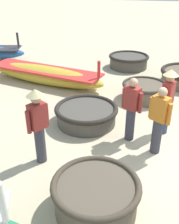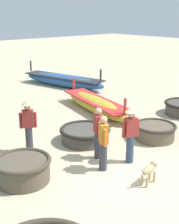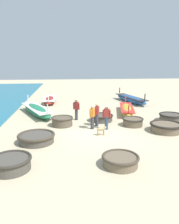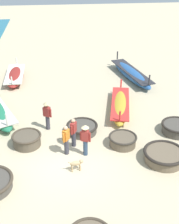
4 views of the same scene
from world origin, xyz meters
The scene contains 14 objects.
ground_plane centered at (0.00, 0.00, 0.00)m, with size 80.00×80.00×0.00m, color #C6B793.
coracle_nearest centered at (0.83, 2.50, 0.27)m, with size 1.70×1.70×0.49m.
coracle_center centered at (2.77, 1.09, 0.29)m, with size 1.44×1.44×0.54m.
coracle_front_left centered at (4.45, -0.37, 0.30)m, with size 1.98×1.98×0.55m.
coracle_front_right centered at (-2.02, 1.60, 0.33)m, with size 1.49×1.49×0.62m.
coracle_weathered centered at (5.90, 1.95, 0.30)m, with size 1.71×1.71×0.55m.
long_boat_red_hull centered at (5.11, 9.52, 0.37)m, with size 2.31×5.76×1.28m.
long_boat_white_hull centered at (-3.48, 10.17, 0.30)m, with size 1.30×4.19×1.03m.
long_boat_green_hull centered at (3.34, 4.73, 0.32)m, with size 1.95×4.80×1.11m.
fisherman_by_coracle centered at (-0.98, 3.03, 0.96)m, with size 0.47×0.36×1.67m.
fisherman_standing_right centered at (-0.07, 0.67, 0.84)m, with size 0.37×0.46×1.57m.
fisherman_standing_left centered at (0.32, 1.29, 0.84)m, with size 0.35×0.48×1.57m.
fisherman_crouching centered at (0.83, 0.49, 0.96)m, with size 0.50×0.36×1.67m.
dog centered at (0.34, -0.62, 0.37)m, with size 0.68×0.27×0.55m.
Camera 4 is at (-0.25, -11.64, 9.15)m, focal length 50.00 mm.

